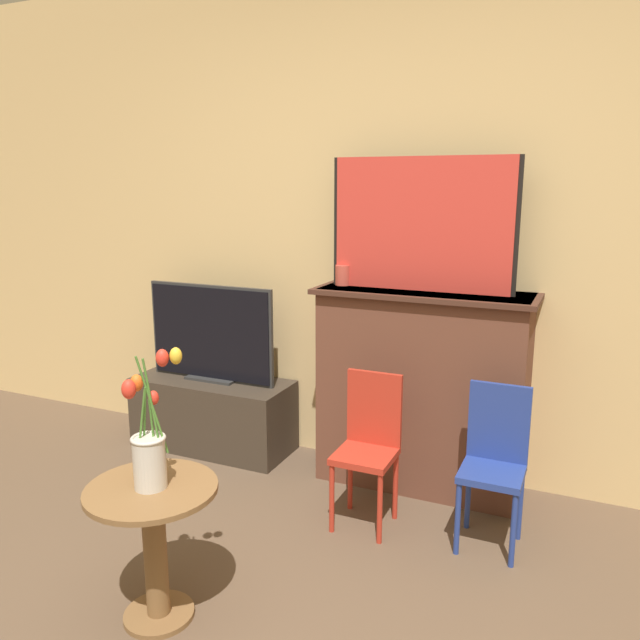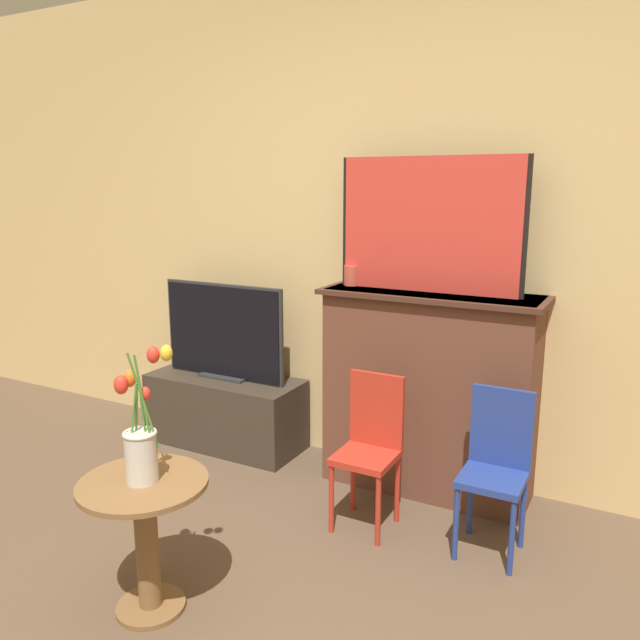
{
  "view_description": "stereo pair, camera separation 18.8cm",
  "coord_description": "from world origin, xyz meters",
  "views": [
    {
      "loc": [
        0.92,
        -1.07,
        1.56
      ],
      "look_at": [
        -0.14,
        1.31,
        0.99
      ],
      "focal_mm": 35.0,
      "sensor_mm": 36.0,
      "label": 1
    },
    {
      "loc": [
        1.09,
        -0.99,
        1.56
      ],
      "look_at": [
        -0.14,
        1.31,
        0.99
      ],
      "focal_mm": 35.0,
      "sensor_mm": 36.0,
      "label": 2
    }
  ],
  "objects": [
    {
      "name": "fireplace_mantel",
      "position": [
        0.15,
        1.93,
        0.53
      ],
      "size": [
        1.1,
        0.38,
        1.04
      ],
      "color": "brown",
      "rests_on": "ground"
    },
    {
      "name": "vase_tulips",
      "position": [
        -0.44,
        0.52,
        0.68
      ],
      "size": [
        0.19,
        0.14,
        0.5
      ],
      "color": "beige",
      "rests_on": "side_table"
    },
    {
      "name": "wall_back",
      "position": [
        0.0,
        2.13,
        1.35
      ],
      "size": [
        8.0,
        0.06,
        2.7
      ],
      "color": "tan",
      "rests_on": "ground"
    },
    {
      "name": "chair_red",
      "position": [
        0.03,
        1.47,
        0.4
      ],
      "size": [
        0.26,
        0.26,
        0.71
      ],
      "color": "#B22D1E",
      "rests_on": "ground"
    },
    {
      "name": "painting",
      "position": [
        0.12,
        1.93,
        1.36
      ],
      "size": [
        0.92,
        0.03,
        0.65
      ],
      "color": "black",
      "rests_on": "fireplace_mantel"
    },
    {
      "name": "chair_blue",
      "position": [
        0.59,
        1.53,
        0.4
      ],
      "size": [
        0.26,
        0.26,
        0.71
      ],
      "color": "navy",
      "rests_on": "ground"
    },
    {
      "name": "side_table",
      "position": [
        -0.44,
        0.52,
        0.34
      ],
      "size": [
        0.47,
        0.47,
        0.52
      ],
      "color": "brown",
      "rests_on": "ground"
    },
    {
      "name": "tv_monitor",
      "position": [
        -1.1,
        1.89,
        0.7
      ],
      "size": [
        0.81,
        0.12,
        0.57
      ],
      "color": "#2D2D2D",
      "rests_on": "tv_stand"
    },
    {
      "name": "tv_stand",
      "position": [
        -1.1,
        1.88,
        0.21
      ],
      "size": [
        0.95,
        0.39,
        0.42
      ],
      "color": "#382D23",
      "rests_on": "ground"
    },
    {
      "name": "mantel_candle",
      "position": [
        -0.29,
        1.93,
        1.09
      ],
      "size": [
        0.08,
        0.08,
        0.1
      ],
      "color": "#CC4C3D",
      "rests_on": "fireplace_mantel"
    }
  ]
}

